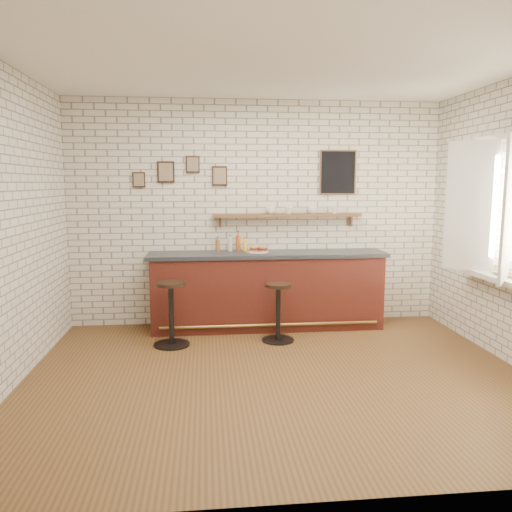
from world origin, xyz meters
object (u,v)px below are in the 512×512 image
object	(u,v)px
bitters_bottle_amber	(238,243)
bar_stool_left	(171,312)
bitters_bottle_white	(230,244)
condiment_bottle_yellow	(245,245)
shelf_cup_b	(289,210)
bar_counter	(267,290)
shelf_cup_c	(312,210)
bar_stool_right	(278,310)
bitters_bottle_brown	(218,245)
book_upper	(495,273)
sandwich_plate	(258,252)
book_lower	(497,275)
ciabatta_sandwich	(259,248)
shelf_cup_d	(334,210)
shelf_cup_a	(271,210)

from	to	relation	value
bitters_bottle_amber	bar_stool_left	xyz separation A→B (m)	(-0.85, -0.81, -0.71)
bitters_bottle_white	bitters_bottle_amber	world-z (taller)	bitters_bottle_amber
condiment_bottle_yellow	shelf_cup_b	distance (m)	0.75
bar_counter	shelf_cup_c	bearing A→B (deg)	17.58
bar_stool_right	shelf_cup_c	distance (m)	1.52
bar_stool_left	shelf_cup_c	xyz separation A→B (m)	(1.85, 0.83, 1.14)
condiment_bottle_yellow	bitters_bottle_amber	bearing A→B (deg)	180.00
shelf_cup_c	bitters_bottle_brown	bearing A→B (deg)	89.27
bar_stool_right	shelf_cup_c	bearing A→B (deg)	53.97
shelf_cup_c	book_upper	xyz separation A→B (m)	(1.64, -1.64, -0.59)
bitters_bottle_amber	bar_stool_left	distance (m)	1.37
bar_stool_right	shelf_cup_b	xyz separation A→B (m)	(0.25, 0.79, 1.17)
sandwich_plate	bar_stool_left	world-z (taller)	sandwich_plate
bitters_bottle_brown	book_lower	world-z (taller)	bitters_bottle_brown
bar_stool_right	shelf_cup_b	world-z (taller)	shelf_cup_b
condiment_bottle_yellow	bar_stool_right	distance (m)	1.09
ciabatta_sandwich	bitters_bottle_amber	world-z (taller)	bitters_bottle_amber
bar_counter	ciabatta_sandwich	xyz separation A→B (m)	(-0.11, 0.02, 0.55)
bar_stool_right	bitters_bottle_brown	bearing A→B (deg)	132.75
bitters_bottle_amber	shelf_cup_c	distance (m)	1.09
shelf_cup_d	shelf_cup_a	bearing A→B (deg)	164.95
bar_stool_right	book_lower	bearing A→B (deg)	-21.98
bar_counter	shelf_cup_d	bearing A→B (deg)	12.08
sandwich_plate	book_lower	world-z (taller)	sandwich_plate
bitters_bottle_white	bar_stool_left	bearing A→B (deg)	-132.55
condiment_bottle_yellow	bar_stool_left	size ratio (longest dim) A/B	0.24
condiment_bottle_yellow	shelf_cup_a	size ratio (longest dim) A/B	1.43
sandwich_plate	shelf_cup_d	world-z (taller)	shelf_cup_d
ciabatta_sandwich	bar_stool_left	xyz separation A→B (m)	(-1.11, -0.66, -0.65)
bar_counter	sandwich_plate	distance (m)	0.52
bar_stool_left	shelf_cup_c	bearing A→B (deg)	24.23
sandwich_plate	book_upper	world-z (taller)	sandwich_plate
sandwich_plate	ciabatta_sandwich	bearing A→B (deg)	0.00
shelf_cup_b	condiment_bottle_yellow	bearing A→B (deg)	122.77
bitters_bottle_white	bitters_bottle_amber	distance (m)	0.11
bitters_bottle_amber	shelf_cup_d	distance (m)	1.37
bar_counter	sandwich_plate	world-z (taller)	sandwich_plate
ciabatta_sandwich	bitters_bottle_white	bearing A→B (deg)	157.43
bitters_bottle_brown	shelf_cup_d	distance (m)	1.65
shelf_cup_b	shelf_cup_c	bearing A→B (deg)	-59.74
sandwich_plate	shelf_cup_b	distance (m)	0.71
bitters_bottle_brown	sandwich_plate	bearing A→B (deg)	-16.21
condiment_bottle_yellow	book_upper	bearing A→B (deg)	-32.36
ciabatta_sandwich	bar_stool_left	world-z (taller)	ciabatta_sandwich
sandwich_plate	bitters_bottle_white	world-z (taller)	bitters_bottle_white
shelf_cup_d	book_upper	bearing A→B (deg)	-65.93
bar_counter	bitters_bottle_white	xyz separation A→B (m)	(-0.48, 0.17, 0.59)
ciabatta_sandwich	sandwich_plate	bearing A→B (deg)	180.00
bitters_bottle_amber	shelf_cup_c	bearing A→B (deg)	1.48
bitters_bottle_brown	shelf_cup_c	xyz separation A→B (m)	(1.28, 0.03, 0.46)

